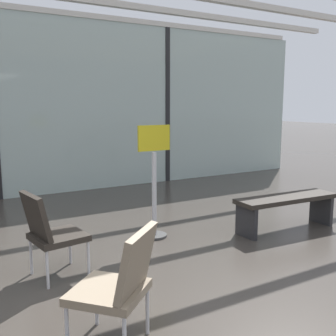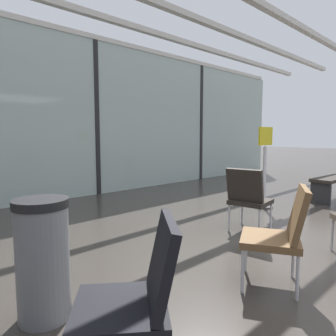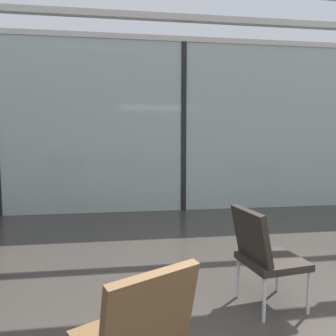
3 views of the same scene
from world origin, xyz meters
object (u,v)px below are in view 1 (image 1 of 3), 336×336
object	(u,v)px
lounge_chair_2	(49,229)
waiting_bench	(286,204)
info_sign	(154,185)
lounge_chair_3	(120,281)

from	to	relation	value
lounge_chair_2	waiting_bench	xyz separation A→B (m)	(3.14, -0.08, -0.13)
waiting_bench	info_sign	distance (m)	1.83
waiting_bench	info_sign	bearing A→B (deg)	162.08
lounge_chair_3	lounge_chair_2	bearing A→B (deg)	-126.65
lounge_chair_2	info_sign	xyz separation A→B (m)	(1.46, 0.57, 0.18)
info_sign	lounge_chair_2	bearing A→B (deg)	-158.75
lounge_chair_2	lounge_chair_3	world-z (taller)	same
waiting_bench	info_sign	world-z (taller)	info_sign
lounge_chair_3	info_sign	size ratio (longest dim) A/B	0.60
lounge_chair_2	lounge_chair_3	xyz separation A→B (m)	(0.14, -1.39, 0.00)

